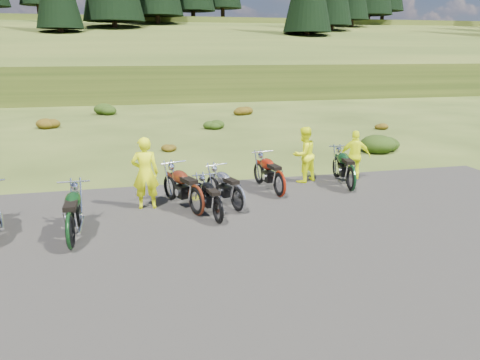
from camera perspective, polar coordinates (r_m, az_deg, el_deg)
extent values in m
plane|color=#303F15|center=(11.16, -2.86, -5.93)|extent=(300.00, 300.00, 0.00)
cube|color=black|center=(9.36, -0.59, -10.29)|extent=(20.00, 12.00, 0.04)
cube|color=#2E4216|center=(120.31, -12.76, 13.16)|extent=(300.00, 90.00, 9.17)
cylinder|color=black|center=(86.46, -23.27, 18.40)|extent=(0.70, 0.70, 2.20)
cylinder|color=black|center=(60.67, -20.92, 16.02)|extent=(0.70, 0.70, 2.20)
cylinder|color=black|center=(66.30, -14.99, 17.40)|extent=(0.70, 0.70, 2.20)
cylinder|color=black|center=(72.50, -9.97, 18.42)|extent=(0.70, 0.70, 2.20)
cylinder|color=black|center=(79.15, -5.72, 19.16)|extent=(0.70, 0.70, 2.20)
cylinder|color=black|center=(86.12, -2.11, 19.58)|extent=(0.70, 0.70, 2.20)
cylinder|color=black|center=(63.50, 8.13, 16.60)|extent=(0.70, 0.70, 2.20)
cylinder|color=black|center=(71.37, 11.05, 17.29)|extent=(0.70, 0.70, 2.20)
cylinder|color=black|center=(79.39, 13.40, 17.82)|extent=(0.70, 0.70, 2.20)
cylinder|color=black|center=(87.51, 15.33, 18.23)|extent=(0.70, 0.70, 2.20)
cylinder|color=black|center=(95.71, 16.94, 18.55)|extent=(0.70, 0.70, 2.20)
ellipsoid|color=#5B340B|center=(27.43, -22.46, 6.58)|extent=(1.30, 1.30, 0.77)
ellipsoid|color=#1C370D|center=(32.36, -15.97, 8.48)|extent=(1.56, 1.56, 0.92)
ellipsoid|color=#5B340B|center=(19.85, -8.89, 4.13)|extent=(0.77, 0.77, 0.45)
ellipsoid|color=#1C370D|center=(25.39, -3.32, 6.92)|extent=(1.03, 1.03, 0.61)
ellipsoid|color=#5B340B|center=(31.11, 0.27, 8.66)|extent=(1.30, 1.30, 0.77)
ellipsoid|color=#1C370D|center=(20.40, 16.83, 4.62)|extent=(1.56, 1.56, 0.92)
ellipsoid|color=#5B340B|center=(26.40, 16.59, 6.46)|extent=(0.77, 0.77, 0.45)
imported|color=#E3F10C|center=(12.46, -11.47, 0.70)|extent=(0.72, 0.49, 1.92)
imported|color=#E3F10C|center=(14.90, 7.78, 2.97)|extent=(1.06, 0.96, 1.76)
imported|color=#E3F10C|center=(15.30, 13.84, 2.74)|extent=(1.03, 0.70, 1.63)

